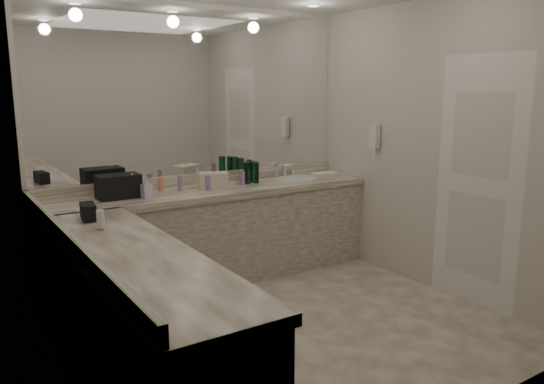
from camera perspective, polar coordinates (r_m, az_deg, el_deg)
floor at (r=4.29m, az=1.53°, el=-14.06°), size 3.20×3.20×0.00m
wall_back at (r=5.21m, az=-7.88°, el=5.24°), size 3.20×0.02×2.60m
wall_left at (r=3.29m, az=-21.93°, el=1.07°), size 0.02×3.00×2.60m
wall_right at (r=5.00m, az=16.90°, el=4.62°), size 0.02×3.00×2.60m
vanity_back_base at (r=5.11m, az=-6.17°, el=-4.89°), size 3.20×0.60×0.84m
vanity_back_top at (r=5.00m, az=-6.22°, el=0.05°), size 3.20×0.64×0.06m
vanity_left_base at (r=3.34m, az=-14.52°, el=-14.18°), size 0.60×2.40×0.84m
vanity_left_top at (r=3.18m, az=-14.75°, el=-6.79°), size 0.64×2.42×0.06m
backsplash_back at (r=5.24m, az=-7.69°, el=1.42°), size 3.20×0.04×0.10m
backsplash_left at (r=3.36m, az=-21.16°, el=-4.77°), size 0.04×3.00×0.10m
mirror_back at (r=5.17m, az=-7.97°, el=10.47°), size 3.12×0.01×1.55m
mirror_left at (r=3.25m, az=-22.34°, el=9.38°), size 0.01×2.92×1.55m
sink at (r=5.49m, az=2.58°, el=1.37°), size 0.44×0.44×0.03m
faucet at (r=5.65m, az=1.34°, el=2.43°), size 0.24×0.16×0.14m
wall_phone at (r=5.44m, az=10.95°, el=5.92°), size 0.06×0.10×0.24m
door at (r=4.72m, az=21.26°, el=0.91°), size 0.02×0.82×2.10m
black_toiletry_bag at (r=4.71m, az=-16.21°, el=0.61°), size 0.36×0.23×0.20m
black_bag_spill at (r=4.01m, az=-19.17°, el=-2.04°), size 0.12×0.22×0.11m
cream_cosmetic_case at (r=4.98m, az=-6.32°, el=1.23°), size 0.30×0.25×0.15m
hand_towel at (r=5.66m, az=5.72°, el=1.90°), size 0.27×0.20×0.04m
lotion_left at (r=3.71m, az=-17.95°, el=-2.93°), size 0.05×0.05×0.12m
soap_bottle_a at (r=4.70m, az=-14.75°, el=0.69°), size 0.10×0.10×0.21m
soap_bottle_b at (r=4.64m, az=-13.34°, el=0.48°), size 0.09×0.09×0.18m
soap_bottle_c at (r=4.97m, az=-6.21°, el=1.28°), size 0.16×0.16×0.16m
green_bottle_0 at (r=5.34m, az=-2.53°, el=2.34°), size 0.06×0.06×0.22m
green_bottle_1 at (r=5.19m, az=-2.72°, el=2.07°), size 0.07×0.07×0.22m
green_bottle_2 at (r=5.38m, az=-1.96°, el=2.31°), size 0.07×0.07×0.20m
green_bottle_3 at (r=5.28m, az=-2.17°, el=2.20°), size 0.06×0.06×0.21m
green_bottle_4 at (r=5.23m, az=-1.76°, el=2.11°), size 0.06×0.06×0.21m
amenity_bottle_0 at (r=4.70m, az=-17.34°, el=-0.32°), size 0.05×0.05×0.07m
amenity_bottle_1 at (r=4.89m, az=-6.92°, el=0.96°), size 0.05×0.05×0.14m
amenity_bottle_2 at (r=4.94m, az=-11.87°, el=0.82°), size 0.05×0.05×0.12m
amenity_bottle_3 at (r=5.07m, az=-5.95°, el=1.26°), size 0.05×0.05×0.12m
amenity_bottle_4 at (r=4.69m, az=-13.60°, el=0.07°), size 0.05×0.05×0.10m
amenity_bottle_5 at (r=4.89m, az=-9.86°, el=0.91°), size 0.04×0.04×0.14m
amenity_bottle_6 at (r=5.11m, az=-3.17°, el=1.48°), size 0.04×0.04×0.14m
amenity_bottle_7 at (r=4.71m, az=-13.55°, el=0.36°), size 0.05×0.05×0.14m
amenity_bottle_8 at (r=4.78m, az=-13.99°, el=0.25°), size 0.06×0.06×0.10m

